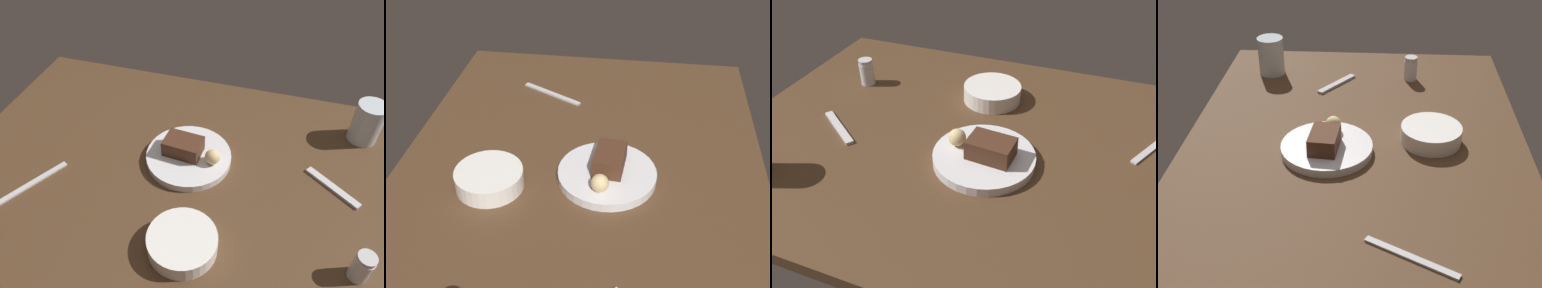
# 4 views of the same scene
# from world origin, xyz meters

# --- Properties ---
(dining_table) EXTENTS (1.20, 0.84, 0.03)m
(dining_table) POSITION_xyz_m (0.00, 0.00, 0.01)
(dining_table) COLOR #4C331E
(dining_table) RESTS_ON ground
(dessert_plate) EXTENTS (0.22, 0.22, 0.02)m
(dessert_plate) POSITION_xyz_m (-0.01, 0.06, 0.04)
(dessert_plate) COLOR silver
(dessert_plate) RESTS_ON dining_table
(chocolate_cake_slice) EXTENTS (0.10, 0.07, 0.04)m
(chocolate_cake_slice) POSITION_xyz_m (-0.02, 0.07, 0.07)
(chocolate_cake_slice) COLOR #472819
(chocolate_cake_slice) RESTS_ON dessert_plate
(bread_roll) EXTENTS (0.04, 0.04, 0.04)m
(bread_roll) POSITION_xyz_m (0.06, 0.05, 0.07)
(bread_roll) COLOR #DBC184
(bread_roll) RESTS_ON dessert_plate
(salt_shaker) EXTENTS (0.04, 0.04, 0.07)m
(salt_shaker) POSITION_xyz_m (0.40, -0.15, 0.07)
(salt_shaker) COLOR silver
(salt_shaker) RESTS_ON dining_table
(water_glass) EXTENTS (0.08, 0.08, 0.11)m
(water_glass) POSITION_xyz_m (0.42, 0.28, 0.09)
(water_glass) COLOR silver
(water_glass) RESTS_ON dining_table
(side_bowl) EXTENTS (0.15, 0.15, 0.04)m
(side_bowl) POSITION_xyz_m (0.05, -0.19, 0.05)
(side_bowl) COLOR white
(side_bowl) RESTS_ON dining_table
(dessert_spoon) EXTENTS (0.13, 0.10, 0.01)m
(dessert_spoon) POSITION_xyz_m (0.35, 0.07, 0.03)
(dessert_spoon) COLOR silver
(dessert_spoon) RESTS_ON dining_table
(butter_knife) EXTENTS (0.10, 0.17, 0.01)m
(butter_knife) POSITION_xyz_m (-0.35, -0.12, 0.03)
(butter_knife) COLOR silver
(butter_knife) RESTS_ON dining_table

